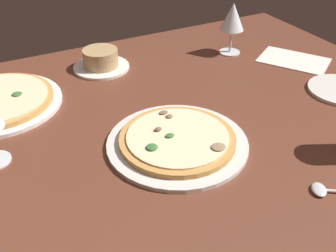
{
  "coord_description": "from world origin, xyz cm",
  "views": [
    {
      "loc": [
        -33.73,
        -69.17,
        56.92
      ],
      "look_at": [
        0.41,
        -3.66,
        7.0
      ],
      "focal_mm": 42.93,
      "sensor_mm": 36.0,
      "label": 1
    }
  ],
  "objects_px": {
    "ramekin_on_saucer": "(101,61)",
    "spoon": "(325,190)",
    "pizza_main": "(177,141)",
    "wine_glass_far": "(233,18)",
    "paper_menu": "(294,60)"
  },
  "relations": [
    {
      "from": "ramekin_on_saucer",
      "to": "spoon",
      "type": "bearing_deg",
      "value": -74.55
    },
    {
      "from": "pizza_main",
      "to": "wine_glass_far",
      "type": "relative_size",
      "value": 1.92
    },
    {
      "from": "pizza_main",
      "to": "paper_menu",
      "type": "height_order",
      "value": "pizza_main"
    },
    {
      "from": "pizza_main",
      "to": "ramekin_on_saucer",
      "type": "relative_size",
      "value": 1.87
    },
    {
      "from": "paper_menu",
      "to": "spoon",
      "type": "distance_m",
      "value": 0.59
    },
    {
      "from": "ramekin_on_saucer",
      "to": "paper_menu",
      "type": "bearing_deg",
      "value": -22.27
    },
    {
      "from": "ramekin_on_saucer",
      "to": "pizza_main",
      "type": "bearing_deg",
      "value": -87.75
    },
    {
      "from": "pizza_main",
      "to": "wine_glass_far",
      "type": "xyz_separation_m",
      "value": [
        0.39,
        0.36,
        0.1
      ]
    },
    {
      "from": "pizza_main",
      "to": "wine_glass_far",
      "type": "height_order",
      "value": "wine_glass_far"
    },
    {
      "from": "ramekin_on_saucer",
      "to": "paper_menu",
      "type": "distance_m",
      "value": 0.59
    },
    {
      "from": "wine_glass_far",
      "to": "spoon",
      "type": "height_order",
      "value": "wine_glass_far"
    },
    {
      "from": "ramekin_on_saucer",
      "to": "spoon",
      "type": "relative_size",
      "value": 1.76
    },
    {
      "from": "ramekin_on_saucer",
      "to": "wine_glass_far",
      "type": "distance_m",
      "value": 0.42
    },
    {
      "from": "ramekin_on_saucer",
      "to": "paper_menu",
      "type": "height_order",
      "value": "ramekin_on_saucer"
    },
    {
      "from": "pizza_main",
      "to": "ramekin_on_saucer",
      "type": "xyz_separation_m",
      "value": [
        -0.02,
        0.44,
        0.01
      ]
    }
  ]
}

